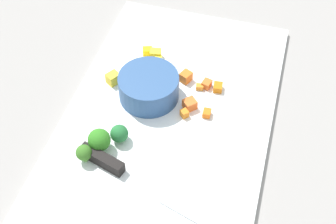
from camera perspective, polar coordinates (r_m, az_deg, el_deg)
The scene contains 19 objects.
ground_plane at distance 0.77m, azimuth 0.00°, elevation -1.05°, with size 4.00×4.00×0.00m, color gray.
cutting_board at distance 0.76m, azimuth 0.00°, elevation -0.77°, with size 0.55×0.33×0.01m, color white.
prep_bowl at distance 0.77m, azimuth -2.41°, elevation 3.12°, with size 0.10×0.10×0.05m, color #2F5184.
chef_knife at distance 0.68m, azimuth -4.85°, elevation -7.82°, with size 0.10×0.28×0.02m.
carrot_dice_0 at distance 0.81m, azimuth 2.23°, elevation 4.39°, with size 0.02×0.02×0.02m, color orange.
carrot_dice_1 at distance 0.75m, azimuth 2.06°, elevation -0.18°, with size 0.01×0.01×0.01m, color orange.
carrot_dice_2 at distance 0.80m, azimuth 6.21°, elevation 3.06°, with size 0.02×0.02×0.01m, color orange.
carrot_dice_3 at distance 0.80m, azimuth 3.96°, elevation 3.11°, with size 0.01×0.01×0.01m, color orange.
carrot_dice_4 at distance 0.80m, azimuth 4.82°, elevation 3.47°, with size 0.02×0.01×0.01m, color orange.
carrot_dice_5 at distance 0.76m, azimuth 2.71°, elevation 0.96°, with size 0.02×0.02×0.02m, color orange.
carrot_dice_6 at distance 0.76m, azimuth 4.84°, elevation -0.15°, with size 0.02×0.01×0.01m, color orange.
pepper_dice_0 at distance 0.84m, azimuth -1.24°, elevation 6.42°, with size 0.01×0.02×0.01m, color yellow.
pepper_dice_1 at distance 0.82m, azimuth -3.27°, elevation 5.74°, with size 0.02×0.02×0.02m, color yellow.
pepper_dice_2 at distance 0.85m, azimuth -1.56°, elevation 7.19°, with size 0.02×0.02×0.02m, color yellow.
pepper_dice_3 at distance 0.86m, azimuth -2.56°, elevation 7.53°, with size 0.02×0.01×0.01m, color yellow.
pepper_dice_4 at distance 0.81m, azimuth -6.83°, elevation 4.17°, with size 0.02×0.02×0.02m, color yellow.
broccoli_floret_0 at distance 0.72m, azimuth -6.07°, elevation -2.70°, with size 0.03×0.03×0.03m.
broccoli_floret_1 at distance 0.70m, azimuth -10.38°, elevation -5.01°, with size 0.02×0.02×0.03m.
broccoli_floret_2 at distance 0.71m, azimuth -8.52°, elevation -3.47°, with size 0.04×0.04×0.04m.
Camera 1 is at (-0.46, -0.13, 0.60)m, focal length 49.14 mm.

